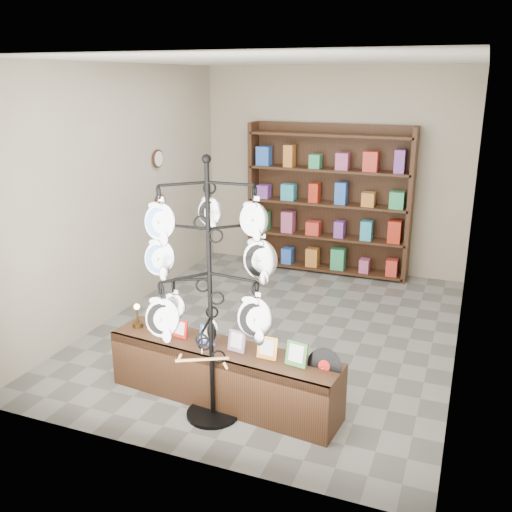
{
  "coord_description": "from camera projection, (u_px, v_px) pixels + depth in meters",
  "views": [
    {
      "loc": [
        2.02,
        -5.8,
        2.85
      ],
      "look_at": [
        0.14,
        -1.0,
        1.22
      ],
      "focal_mm": 40.0,
      "sensor_mm": 36.0,
      "label": 1
    }
  ],
  "objects": [
    {
      "name": "display_tree",
      "position": [
        209.0,
        274.0,
        4.62
      ],
      "size": [
        1.25,
        1.25,
        2.28
      ],
      "rotation": [
        0.0,
        0.0,
        0.4
      ],
      "color": "black",
      "rests_on": "ground"
    },
    {
      "name": "ground",
      "position": [
        276.0,
        329.0,
        6.71
      ],
      "size": [
        5.0,
        5.0,
        0.0
      ],
      "primitive_type": "plane",
      "color": "slate",
      "rests_on": "ground"
    },
    {
      "name": "wall_clocks",
      "position": [
        159.0,
        181.0,
        7.65
      ],
      "size": [
        0.03,
        0.24,
        0.84
      ],
      "color": "black",
      "rests_on": "ground"
    },
    {
      "name": "room_envelope",
      "position": [
        278.0,
        173.0,
        6.15
      ],
      "size": [
        5.0,
        5.0,
        5.0
      ],
      "color": "#ABA38A",
      "rests_on": "ground"
    },
    {
      "name": "back_shelving",
      "position": [
        328.0,
        205.0,
        8.44
      ],
      "size": [
        2.42,
        0.36,
        2.2
      ],
      "color": "black",
      "rests_on": "ground"
    },
    {
      "name": "front_shelf",
      "position": [
        223.0,
        374.0,
        5.16
      ],
      "size": [
        2.23,
        0.68,
        0.78
      ],
      "rotation": [
        0.0,
        0.0,
        -0.11
      ],
      "color": "black",
      "rests_on": "ground"
    }
  ]
}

